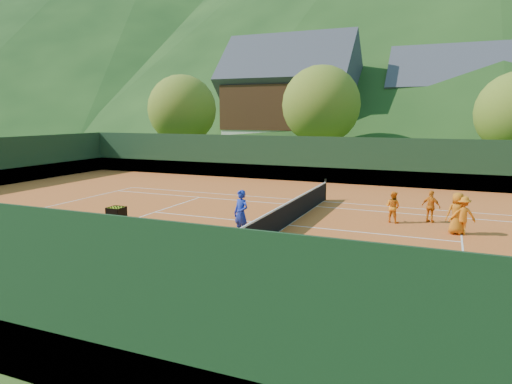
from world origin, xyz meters
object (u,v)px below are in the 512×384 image
at_px(student_c, 457,213).
at_px(student_d, 462,215).
at_px(ball_hopper, 116,214).
at_px(coach, 241,213).
at_px(student_b, 431,207).
at_px(chalet_left, 290,103).
at_px(chalet_mid, 453,109).
at_px(student_a, 393,207).
at_px(tennis_net, 288,213).

xyz_separation_m(student_c, student_d, (0.19, -0.01, -0.05)).
bearing_deg(ball_hopper, coach, 17.50).
height_order(student_b, chalet_left, chalet_left).
xyz_separation_m(coach, chalet_mid, (7.03, 36.27, 4.12)).
bearing_deg(chalet_left, student_d, -60.43).
height_order(student_a, student_d, student_d).
bearing_deg(ball_hopper, student_a, 32.05).
bearing_deg(chalet_mid, chalet_left, -165.96).
distance_m(student_b, chalet_left, 31.64).
relative_size(ball_hopper, chalet_mid, 0.08).
bearing_deg(tennis_net, student_d, 9.83).
bearing_deg(coach, student_c, 44.06).
xyz_separation_m(student_a, tennis_net, (-3.80, -2.14, -0.15)).
height_order(coach, student_c, coach).
xyz_separation_m(coach, student_d, (7.42, 3.38, -0.12)).
bearing_deg(chalet_mid, coach, -100.98).
bearing_deg(student_b, ball_hopper, 53.57).
xyz_separation_m(chalet_left, chalet_mid, (16.00, 4.00, -0.66)).
relative_size(student_a, ball_hopper, 1.29).
bearing_deg(student_d, tennis_net, -3.16).
bearing_deg(ball_hopper, student_d, 21.93).
relative_size(student_a, student_b, 0.97).
bearing_deg(ball_hopper, student_b, 30.79).
bearing_deg(tennis_net, student_c, 10.24).
xyz_separation_m(student_a, student_d, (2.59, -1.04, 0.08)).
xyz_separation_m(student_a, chalet_left, (-13.80, 27.86, 4.98)).
bearing_deg(student_b, coach, 61.27).
height_order(ball_hopper, chalet_mid, chalet_mid).
relative_size(student_b, chalet_mid, 0.11).
relative_size(student_a, chalet_mid, 0.10).
height_order(student_a, student_b, student_b).
bearing_deg(student_a, student_b, -136.92).
relative_size(student_a, student_c, 0.83).
xyz_separation_m(coach, chalet_left, (-8.97, 32.27, 4.77)).
relative_size(student_c, student_d, 1.07).
bearing_deg(student_b, student_d, 147.96).
bearing_deg(student_d, student_c, -16.74).
relative_size(student_a, tennis_net, 0.11).
height_order(student_d, ball_hopper, student_d).
bearing_deg(student_b, student_c, 143.44).
distance_m(student_a, student_c, 2.61).
bearing_deg(student_c, coach, 5.03).
xyz_separation_m(student_c, tennis_net, (-6.20, -1.12, -0.28)).
distance_m(student_b, chalet_mid, 31.58).
relative_size(coach, ball_hopper, 1.71).
distance_m(coach, student_b, 8.03).
height_order(student_c, chalet_left, chalet_left).
bearing_deg(student_b, chalet_mid, -68.60).
distance_m(student_d, chalet_left, 33.58).
bearing_deg(student_c, tennis_net, -9.84).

